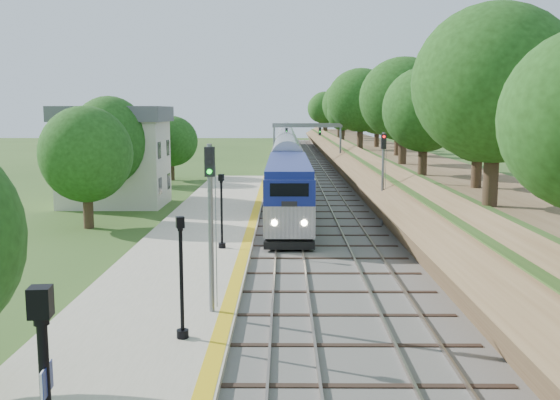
{
  "coord_description": "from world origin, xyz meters",
  "views": [
    {
      "loc": [
        -0.27,
        -20.2,
        7.59
      ],
      "look_at": [
        -0.5,
        13.49,
        2.8
      ],
      "focal_mm": 40.0,
      "sensor_mm": 36.0,
      "label": 1
    }
  ],
  "objects_px": {
    "station_building": "(114,155)",
    "signal_platform": "(210,210)",
    "lamppost_mid": "(182,284)",
    "train": "(286,150)",
    "lamppost_far": "(222,215)",
    "signal_farside": "(383,169)",
    "signal_gantry": "(307,135)"
  },
  "relations": [
    {
      "from": "signal_platform",
      "to": "signal_farside",
      "type": "height_order",
      "value": "signal_platform"
    },
    {
      "from": "lamppost_mid",
      "to": "signal_farside",
      "type": "height_order",
      "value": "signal_farside"
    },
    {
      "from": "train",
      "to": "lamppost_mid",
      "type": "bearing_deg",
      "value": -92.93
    },
    {
      "from": "lamppost_mid",
      "to": "lamppost_far",
      "type": "height_order",
      "value": "lamppost_far"
    },
    {
      "from": "lamppost_mid",
      "to": "signal_farside",
      "type": "xyz_separation_m",
      "value": [
        9.73,
        21.48,
        1.72
      ]
    },
    {
      "from": "train",
      "to": "lamppost_far",
      "type": "height_order",
      "value": "train"
    },
    {
      "from": "signal_farside",
      "to": "station_building",
      "type": "bearing_deg",
      "value": 154.76
    },
    {
      "from": "station_building",
      "to": "lamppost_mid",
      "type": "bearing_deg",
      "value": -71.35
    },
    {
      "from": "lamppost_far",
      "to": "signal_farside",
      "type": "height_order",
      "value": "signal_farside"
    },
    {
      "from": "signal_gantry",
      "to": "station_building",
      "type": "bearing_deg",
      "value": -123.38
    },
    {
      "from": "lamppost_mid",
      "to": "signal_platform",
      "type": "relative_size",
      "value": 0.65
    },
    {
      "from": "lamppost_far",
      "to": "signal_platform",
      "type": "distance_m",
      "value": 10.84
    },
    {
      "from": "signal_gantry",
      "to": "signal_farside",
      "type": "xyz_separation_m",
      "value": [
        3.73,
        -34.51,
        -0.95
      ]
    },
    {
      "from": "train",
      "to": "signal_farside",
      "type": "distance_m",
      "value": 47.96
    },
    {
      "from": "train",
      "to": "lamppost_far",
      "type": "xyz_separation_m",
      "value": [
        -3.59,
        -55.67,
        0.0
      ]
    },
    {
      "from": "lamppost_mid",
      "to": "train",
      "type": "bearing_deg",
      "value": 87.07
    },
    {
      "from": "station_building",
      "to": "signal_gantry",
      "type": "distance_m",
      "value": 29.94
    },
    {
      "from": "station_building",
      "to": "signal_platform",
      "type": "xyz_separation_m",
      "value": [
        11.1,
        -28.3,
        0.03
      ]
    },
    {
      "from": "signal_farside",
      "to": "signal_gantry",
      "type": "bearing_deg",
      "value": 96.17
    },
    {
      "from": "train",
      "to": "signal_platform",
      "type": "distance_m",
      "value": 66.4
    },
    {
      "from": "train",
      "to": "signal_farside",
      "type": "relative_size",
      "value": 18.45
    },
    {
      "from": "station_building",
      "to": "train",
      "type": "relative_size",
      "value": 0.08
    },
    {
      "from": "station_building",
      "to": "lamppost_mid",
      "type": "distance_m",
      "value": 32.78
    },
    {
      "from": "signal_gantry",
      "to": "signal_farside",
      "type": "distance_m",
      "value": 34.73
    },
    {
      "from": "signal_gantry",
      "to": "signal_platform",
      "type": "height_order",
      "value": "signal_platform"
    },
    {
      "from": "signal_platform",
      "to": "station_building",
      "type": "bearing_deg",
      "value": 111.41
    },
    {
      "from": "lamppost_mid",
      "to": "signal_platform",
      "type": "distance_m",
      "value": 3.41
    },
    {
      "from": "lamppost_mid",
      "to": "signal_platform",
      "type": "bearing_deg",
      "value": 76.84
    },
    {
      "from": "signal_gantry",
      "to": "train",
      "type": "bearing_deg",
      "value": 100.75
    },
    {
      "from": "station_building",
      "to": "lamppost_far",
      "type": "relative_size",
      "value": 2.17
    },
    {
      "from": "lamppost_mid",
      "to": "lamppost_far",
      "type": "distance_m",
      "value": 13.34
    },
    {
      "from": "station_building",
      "to": "signal_platform",
      "type": "bearing_deg",
      "value": -68.59
    }
  ]
}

